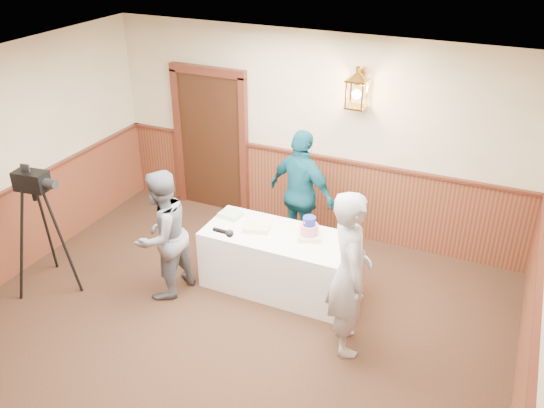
{
  "coord_description": "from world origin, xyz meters",
  "views": [
    {
      "loc": [
        2.53,
        -3.43,
        4.22
      ],
      "look_at": [
        0.19,
        1.7,
        1.25
      ],
      "focal_mm": 38.0,
      "sensor_mm": 36.0,
      "label": 1
    }
  ],
  "objects_px": {
    "baker": "(349,274)",
    "tv_camera_rig": "(44,237)",
    "tiered_cake": "(309,230)",
    "assistant_p": "(302,194)",
    "display_table": "(279,261)",
    "sheet_cake_green": "(231,215)",
    "sheet_cake_yellow": "(257,227)",
    "interviewer": "(162,235)"
  },
  "relations": [
    {
      "from": "assistant_p",
      "to": "display_table",
      "type": "bearing_deg",
      "value": 111.86
    },
    {
      "from": "interviewer",
      "to": "assistant_p",
      "type": "xyz_separation_m",
      "value": [
        1.12,
        1.53,
        0.07
      ]
    },
    {
      "from": "sheet_cake_green",
      "to": "tv_camera_rig",
      "type": "distance_m",
      "value": 2.24
    },
    {
      "from": "display_table",
      "to": "interviewer",
      "type": "xyz_separation_m",
      "value": [
        -1.19,
        -0.65,
        0.42
      ]
    },
    {
      "from": "baker",
      "to": "assistant_p",
      "type": "xyz_separation_m",
      "value": [
        -1.13,
        1.53,
        -0.05
      ]
    },
    {
      "from": "sheet_cake_yellow",
      "to": "sheet_cake_green",
      "type": "relative_size",
      "value": 1.18
    },
    {
      "from": "sheet_cake_green",
      "to": "baker",
      "type": "bearing_deg",
      "value": -24.14
    },
    {
      "from": "assistant_p",
      "to": "sheet_cake_yellow",
      "type": "bearing_deg",
      "value": 93.55
    },
    {
      "from": "display_table",
      "to": "tiered_cake",
      "type": "height_order",
      "value": "tiered_cake"
    },
    {
      "from": "display_table",
      "to": "tv_camera_rig",
      "type": "xyz_separation_m",
      "value": [
        -2.56,
        -1.13,
        0.32
      ]
    },
    {
      "from": "interviewer",
      "to": "sheet_cake_yellow",
      "type": "bearing_deg",
      "value": 134.81
    },
    {
      "from": "baker",
      "to": "tv_camera_rig",
      "type": "distance_m",
      "value": 3.66
    },
    {
      "from": "tiered_cake",
      "to": "assistant_p",
      "type": "height_order",
      "value": "assistant_p"
    },
    {
      "from": "baker",
      "to": "assistant_p",
      "type": "distance_m",
      "value": 1.91
    },
    {
      "from": "sheet_cake_green",
      "to": "baker",
      "type": "xyz_separation_m",
      "value": [
        1.78,
        -0.8,
        0.13
      ]
    },
    {
      "from": "assistant_p",
      "to": "tv_camera_rig",
      "type": "relative_size",
      "value": 1.12
    },
    {
      "from": "display_table",
      "to": "interviewer",
      "type": "relative_size",
      "value": 1.13
    },
    {
      "from": "assistant_p",
      "to": "tiered_cake",
      "type": "bearing_deg",
      "value": 134.84
    },
    {
      "from": "baker",
      "to": "tv_camera_rig",
      "type": "bearing_deg",
      "value": 70.12
    },
    {
      "from": "interviewer",
      "to": "baker",
      "type": "height_order",
      "value": "baker"
    },
    {
      "from": "sheet_cake_green",
      "to": "interviewer",
      "type": "relative_size",
      "value": 0.16
    },
    {
      "from": "tiered_cake",
      "to": "interviewer",
      "type": "relative_size",
      "value": 0.21
    },
    {
      "from": "display_table",
      "to": "interviewer",
      "type": "distance_m",
      "value": 1.42
    },
    {
      "from": "sheet_cake_yellow",
      "to": "assistant_p",
      "type": "xyz_separation_m",
      "value": [
        0.22,
        0.89,
        0.08
      ]
    },
    {
      "from": "interviewer",
      "to": "baker",
      "type": "relative_size",
      "value": 0.87
    },
    {
      "from": "sheet_cake_yellow",
      "to": "interviewer",
      "type": "height_order",
      "value": "interviewer"
    },
    {
      "from": "sheet_cake_yellow",
      "to": "baker",
      "type": "distance_m",
      "value": 1.5
    },
    {
      "from": "tiered_cake",
      "to": "interviewer",
      "type": "xyz_separation_m",
      "value": [
        -1.54,
        -0.73,
        -0.06
      ]
    },
    {
      "from": "sheet_cake_yellow",
      "to": "assistant_p",
      "type": "relative_size",
      "value": 0.18
    },
    {
      "from": "tiered_cake",
      "to": "interviewer",
      "type": "height_order",
      "value": "interviewer"
    },
    {
      "from": "display_table",
      "to": "tiered_cake",
      "type": "bearing_deg",
      "value": 12.97
    },
    {
      "from": "tiered_cake",
      "to": "sheet_cake_yellow",
      "type": "xyz_separation_m",
      "value": [
        -0.63,
        -0.09,
        -0.07
      ]
    },
    {
      "from": "sheet_cake_yellow",
      "to": "tv_camera_rig",
      "type": "bearing_deg",
      "value": -153.75
    },
    {
      "from": "sheet_cake_green",
      "to": "tv_camera_rig",
      "type": "bearing_deg",
      "value": -145.29
    },
    {
      "from": "display_table",
      "to": "sheet_cake_yellow",
      "type": "height_order",
      "value": "sheet_cake_yellow"
    },
    {
      "from": "sheet_cake_green",
      "to": "interviewer",
      "type": "xyz_separation_m",
      "value": [
        -0.47,
        -0.79,
        0.02
      ]
    },
    {
      "from": "tiered_cake",
      "to": "sheet_cake_green",
      "type": "relative_size",
      "value": 1.33
    },
    {
      "from": "assistant_p",
      "to": "tv_camera_rig",
      "type": "distance_m",
      "value": 3.2
    },
    {
      "from": "sheet_cake_green",
      "to": "interviewer",
      "type": "distance_m",
      "value": 0.92
    },
    {
      "from": "tiered_cake",
      "to": "assistant_p",
      "type": "relative_size",
      "value": 0.2
    },
    {
      "from": "display_table",
      "to": "sheet_cake_green",
      "type": "distance_m",
      "value": 0.84
    },
    {
      "from": "tv_camera_rig",
      "to": "tiered_cake",
      "type": "bearing_deg",
      "value": 15.72
    }
  ]
}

